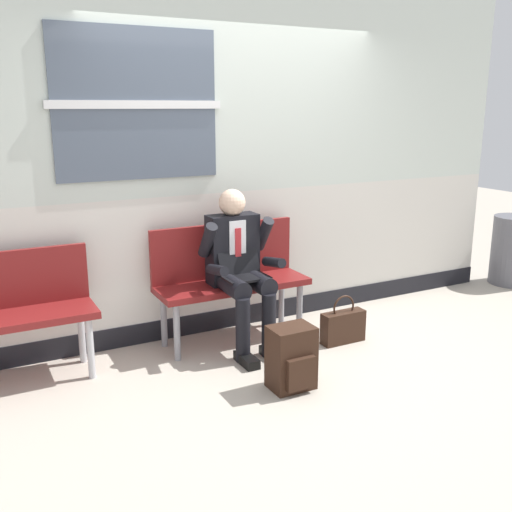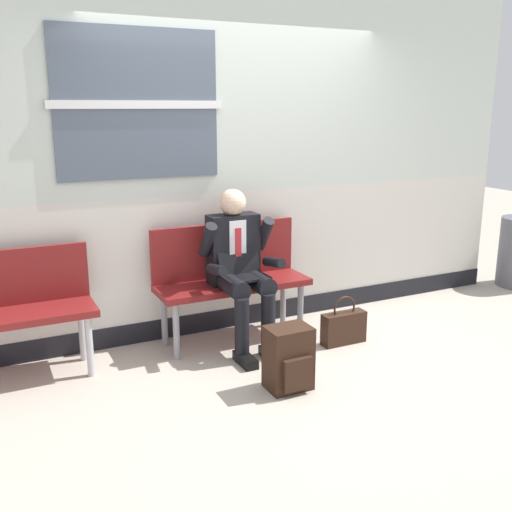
% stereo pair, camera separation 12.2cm
% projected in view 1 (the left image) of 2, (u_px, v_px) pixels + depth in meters
% --- Properties ---
extents(ground_plane, '(18.00, 18.00, 0.00)m').
position_uv_depth(ground_plane, '(282.00, 355.00, 4.51)').
color(ground_plane, '#B2A899').
extents(station_wall, '(5.58, 0.17, 3.03)m').
position_uv_depth(station_wall, '(235.00, 151.00, 4.81)').
color(station_wall, beige).
rests_on(station_wall, ground).
extents(bench_with_person, '(1.24, 0.42, 0.95)m').
position_uv_depth(bench_with_person, '(229.00, 273.00, 4.72)').
color(bench_with_person, maroon).
rests_on(bench_with_person, ground).
extents(bench_empty, '(1.04, 0.42, 0.91)m').
position_uv_depth(bench_empty, '(15.00, 306.00, 3.99)').
color(bench_empty, maroon).
rests_on(bench_empty, ground).
extents(person_seated, '(0.57, 0.70, 1.25)m').
position_uv_depth(person_seated, '(240.00, 265.00, 4.52)').
color(person_seated, black).
rests_on(person_seated, ground).
extents(backpack, '(0.30, 0.26, 0.44)m').
position_uv_depth(backpack, '(292.00, 358.00, 3.93)').
color(backpack, '#331E14').
rests_on(backpack, ground).
extents(handbag, '(0.37, 0.12, 0.40)m').
position_uv_depth(handbag, '(343.00, 326.00, 4.72)').
color(handbag, '#331E14').
rests_on(handbag, ground).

